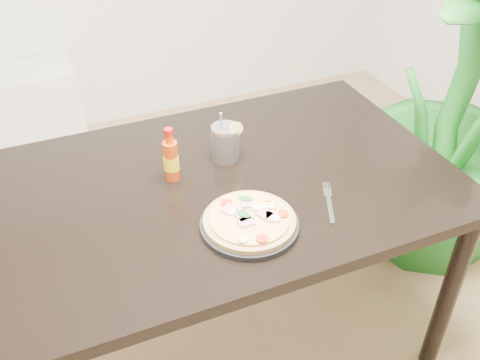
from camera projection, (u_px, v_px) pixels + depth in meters
name	position (u px, v px, depth m)	size (l,w,h in m)	color
dining_table	(225.00, 201.00, 1.68)	(1.40, 0.90, 0.75)	black
plate	(249.00, 225.00, 1.45)	(0.27, 0.27, 0.02)	black
pizza	(250.00, 219.00, 1.44)	(0.25, 0.25, 0.03)	tan
hot_sauce_bottle	(171.00, 159.00, 1.59)	(0.06, 0.06, 0.17)	#C83C0B
cola_cup	(225.00, 143.00, 1.69)	(0.10, 0.09, 0.18)	black
fork	(329.00, 201.00, 1.54)	(0.09, 0.18, 0.00)	silver
houseplant	(457.00, 112.00, 2.13)	(0.75, 0.75, 1.34)	#1E7121
plant_pot	(427.00, 218.00, 2.46)	(0.28, 0.28, 0.22)	brown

